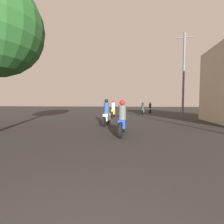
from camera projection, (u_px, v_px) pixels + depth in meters
motorcycle_blue at (122, 121)px, 6.50m from camera, size 0.60×1.93×1.52m
motorcycle_white at (107, 115)px, 9.38m from camera, size 0.60×2.05×1.64m
motorcycle_yellow at (113, 110)px, 14.66m from camera, size 0.60×2.01×1.66m
motorcycle_green at (143, 110)px, 17.91m from camera, size 0.60×1.91×1.46m
motorcycle_silver at (150, 108)px, 20.97m from camera, size 0.60×1.89×1.57m
motorcycle_red at (122, 108)px, 26.12m from camera, size 0.60×1.98×1.54m
utility_pole_far at (184, 73)px, 15.23m from camera, size 1.60×0.20×8.48m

